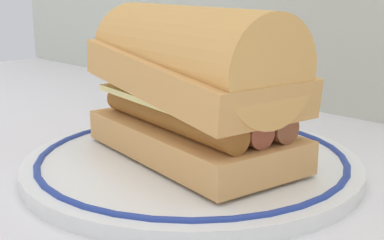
{
  "coord_description": "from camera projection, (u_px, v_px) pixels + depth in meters",
  "views": [
    {
      "loc": [
        0.31,
        -0.27,
        0.16
      ],
      "look_at": [
        -0.01,
        0.04,
        0.04
      ],
      "focal_mm": 50.04,
      "sensor_mm": 36.0,
      "label": 1
    }
  ],
  "objects": [
    {
      "name": "sausage_sandwich",
      "position": [
        192.0,
        82.0,
        0.45
      ],
      "size": [
        0.21,
        0.13,
        0.13
      ],
      "rotation": [
        0.0,
        0.0,
        -0.16
      ],
      "color": "tan",
      "rests_on": "plate"
    },
    {
      "name": "ground_plane",
      "position": [
        164.0,
        182.0,
        0.44
      ],
      "size": [
        1.5,
        1.5,
        0.0
      ],
      "primitive_type": "plane",
      "color": "silver"
    },
    {
      "name": "butter_knife",
      "position": [
        205.0,
        113.0,
        0.65
      ],
      "size": [
        0.09,
        0.14,
        0.01
      ],
      "color": "silver",
      "rests_on": "ground_plane"
    },
    {
      "name": "plate",
      "position": [
        192.0,
        161.0,
        0.46
      ],
      "size": [
        0.29,
        0.29,
        0.01
      ],
      "color": "white",
      "rests_on": "ground_plane"
    }
  ]
}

